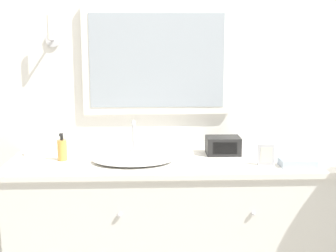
# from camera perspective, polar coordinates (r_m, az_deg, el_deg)

# --- Properties ---
(wall_back) EXTENTS (8.00, 0.18, 2.55)m
(wall_back) POSITION_cam_1_polar(r_m,az_deg,el_deg) (2.96, 1.36, 5.12)
(wall_back) COLOR white
(wall_back) RESTS_ON ground_plane
(vanity_counter) EXTENTS (2.00, 0.62, 0.87)m
(vanity_counter) POSITION_cam_1_polar(r_m,az_deg,el_deg) (2.84, 1.77, -12.66)
(vanity_counter) COLOR silver
(vanity_counter) RESTS_ON ground_plane
(sink_basin) EXTENTS (0.46, 0.39, 0.21)m
(sink_basin) POSITION_cam_1_polar(r_m,az_deg,el_deg) (2.67, -4.29, -3.93)
(sink_basin) COLOR white
(sink_basin) RESTS_ON vanity_counter
(soap_bottle) EXTENTS (0.05, 0.06, 0.16)m
(soap_bottle) POSITION_cam_1_polar(r_m,az_deg,el_deg) (2.75, -12.78, -2.81)
(soap_bottle) COLOR gold
(soap_bottle) RESTS_ON vanity_counter
(appliance_box) EXTENTS (0.20, 0.15, 0.11)m
(appliance_box) POSITION_cam_1_polar(r_m,az_deg,el_deg) (2.84, 6.73, -2.39)
(appliance_box) COLOR black
(appliance_box) RESTS_ON vanity_counter
(picture_frame) EXTENTS (0.09, 0.01, 0.12)m
(picture_frame) POSITION_cam_1_polar(r_m,az_deg,el_deg) (2.62, 11.86, -3.46)
(picture_frame) COLOR #B2B2B7
(picture_frame) RESTS_ON vanity_counter
(hand_towel_near_sink) EXTENTS (0.19, 0.11, 0.04)m
(hand_towel_near_sink) POSITION_cam_1_polar(r_m,az_deg,el_deg) (2.66, 15.50, -4.30)
(hand_towel_near_sink) COLOR #A8B7C6
(hand_towel_near_sink) RESTS_ON vanity_counter
(hand_towel_far_corner) EXTENTS (0.15, 0.10, 0.04)m
(hand_towel_far_corner) POSITION_cam_1_polar(r_m,az_deg,el_deg) (2.94, -15.52, -2.97)
(hand_towel_far_corner) COLOR silver
(hand_towel_far_corner) RESTS_ON vanity_counter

